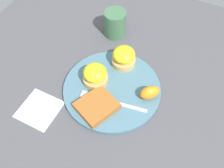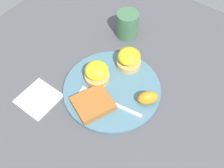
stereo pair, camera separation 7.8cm
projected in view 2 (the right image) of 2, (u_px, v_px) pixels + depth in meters
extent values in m
plane|color=#4C4C51|center=(112.00, 90.00, 0.81)|extent=(1.10, 1.10, 0.00)
cylinder|color=slate|center=(112.00, 89.00, 0.80)|extent=(0.30, 0.30, 0.01)
cylinder|color=tan|center=(129.00, 63.00, 0.84)|extent=(0.08, 0.08, 0.02)
ellipsoid|color=yellow|center=(129.00, 56.00, 0.81)|extent=(0.07, 0.07, 0.04)
cylinder|color=tan|center=(98.00, 77.00, 0.81)|extent=(0.08, 0.08, 0.02)
ellipsoid|color=yellow|center=(97.00, 70.00, 0.78)|extent=(0.07, 0.07, 0.04)
cube|color=#A45F27|center=(93.00, 103.00, 0.75)|extent=(0.13, 0.13, 0.02)
ellipsoid|color=orange|center=(148.00, 98.00, 0.75)|extent=(0.07, 0.07, 0.04)
cube|color=silver|center=(125.00, 109.00, 0.75)|extent=(0.03, 0.11, 0.00)
cube|color=silver|center=(87.00, 92.00, 0.78)|extent=(0.03, 0.04, 0.00)
cylinder|color=#42704C|center=(127.00, 25.00, 0.91)|extent=(0.08, 0.08, 0.09)
torus|color=#42704C|center=(134.00, 17.00, 0.92)|extent=(0.05, 0.01, 0.05)
cube|color=white|center=(38.00, 98.00, 0.79)|extent=(0.11, 0.11, 0.00)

